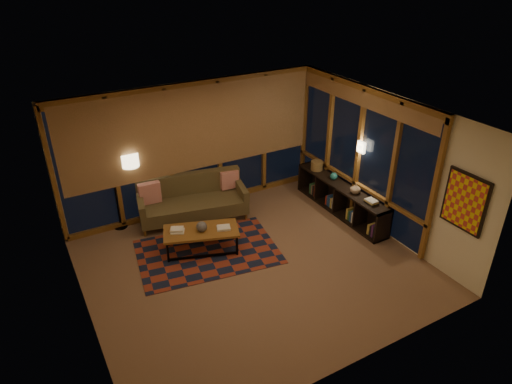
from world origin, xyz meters
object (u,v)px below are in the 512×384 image
sofa (192,200)px  bookshelf (341,199)px  coffee_table (202,240)px  floor_lamp (115,193)px

sofa → bookshelf: size_ratio=0.84×
sofa → coffee_table: (-0.30, -1.12, -0.21)m
coffee_table → bookshelf: 3.09m
coffee_table → floor_lamp: (-1.09, 1.55, 0.54)m
bookshelf → coffee_table: bearing=177.5°
floor_lamp → sofa: bearing=-12.5°
floor_lamp → bookshelf: (4.17, -1.68, -0.45)m
floor_lamp → bookshelf: size_ratio=0.60×
floor_lamp → bookshelf: 4.52m
sofa → floor_lamp: floor_lamp is taller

